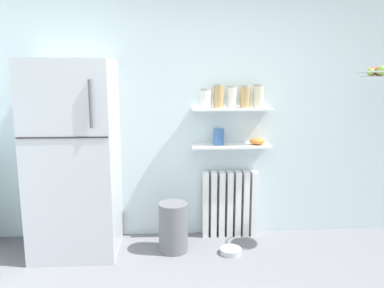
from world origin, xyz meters
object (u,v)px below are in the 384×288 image
pet_food_bowl (231,251)px  storage_jar_3 (245,97)px  storage_jar_1 (219,96)px  hanging_fruit_basket (376,72)px  storage_jar_0 (206,98)px  shelf_bowl (257,141)px  storage_jar_4 (258,96)px  radiator (230,204)px  refrigerator (74,159)px  trash_bin (173,227)px  storage_jar_2 (232,97)px  vase (219,137)px

pet_food_bowl → storage_jar_3: bearing=65.5°
storage_jar_1 → hanging_fruit_basket: hanging_fruit_basket is taller
storage_jar_0 → shelf_bowl: size_ratio=1.21×
storage_jar_1 → storage_jar_4: storage_jar_1 is taller
storage_jar_1 → radiator: bearing=12.8°
shelf_bowl → storage_jar_0: bearing=180.0°
radiator → shelf_bowl: (0.27, -0.03, 0.67)m
refrigerator → storage_jar_3: refrigerator is taller
storage_jar_1 → trash_bin: size_ratio=0.49×
radiator → storage_jar_2: size_ratio=3.20×
storage_jar_2 → hanging_fruit_basket: bearing=-18.0°
storage_jar_4 → trash_bin: storage_jar_4 is taller
vase → pet_food_bowl: size_ratio=0.82×
storage_jar_2 → hanging_fruit_basket: 1.31m
storage_jar_0 → storage_jar_4: storage_jar_4 is taller
refrigerator → trash_bin: (0.92, -0.07, -0.67)m
vase → hanging_fruit_basket: 1.55m
storage_jar_1 → hanging_fruit_basket: bearing=-16.4°
refrigerator → vase: refrigerator is taller
storage_jar_1 → storage_jar_2: storage_jar_1 is taller
storage_jar_2 → pet_food_bowl: 1.50m
refrigerator → pet_food_bowl: 1.72m
storage_jar_1 → trash_bin: storage_jar_1 is taller
shelf_bowl → refrigerator: bearing=-172.7°
storage_jar_0 → hanging_fruit_basket: bearing=-15.0°
radiator → trash_bin: (-0.60, -0.33, -0.11)m
storage_jar_1 → hanging_fruit_basket: (1.36, -0.40, 0.23)m
storage_jar_3 → refrigerator: bearing=-172.1°
storage_jar_0 → trash_bin: 1.30m
trash_bin → pet_food_bowl: 0.60m
radiator → storage_jar_4: 1.16m
pet_food_bowl → hanging_fruit_basket: 2.11m
refrigerator → storage_jar_3: (1.65, 0.23, 0.56)m
shelf_bowl → storage_jar_3: bearing=180.0°
storage_jar_3 → trash_bin: 1.46m
refrigerator → storage_jar_1: 1.51m
shelf_bowl → storage_jar_2: bearing=180.0°
storage_jar_3 → hanging_fruit_basket: 1.19m
storage_jar_3 → storage_jar_0: bearing=-180.0°
storage_jar_0 → shelf_bowl: (0.53, -0.00, -0.44)m
vase → radiator: bearing=13.3°
vase → storage_jar_2: bearing=0.0°
vase → pet_food_bowl: (0.08, -0.39, -1.05)m
storage_jar_0 → storage_jar_3: storage_jar_3 is taller
pet_food_bowl → storage_jar_4: bearing=51.7°
storage_jar_2 → shelf_bowl: storage_jar_2 is taller
storage_jar_0 → hanging_fruit_basket: 1.56m
storage_jar_2 → refrigerator: bearing=-171.4°
storage_jar_2 → hanging_fruit_basket: size_ratio=0.67×
storage_jar_0 → storage_jar_1: 0.13m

